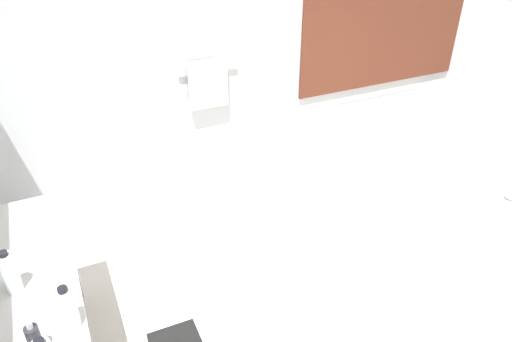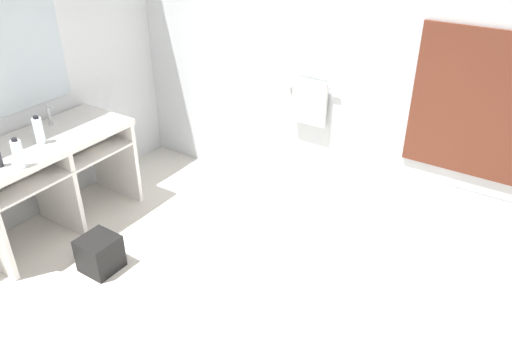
{
  "view_description": "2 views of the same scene",
  "coord_description": "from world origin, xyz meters",
  "px_view_note": "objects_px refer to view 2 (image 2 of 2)",
  "views": [
    {
      "loc": [
        -1.45,
        -1.42,
        2.55
      ],
      "look_at": [
        -0.31,
        1.18,
        0.72
      ],
      "focal_mm": 35.0,
      "sensor_mm": 36.0,
      "label": 1
    },
    {
      "loc": [
        1.54,
        -1.48,
        2.59
      ],
      "look_at": [
        -0.19,
        1.14,
        0.81
      ],
      "focal_mm": 35.0,
      "sensor_mm": 36.0,
      "label": 2
    }
  ],
  "objects_px": {
    "bathtub": "(474,301)",
    "water_bottle_1": "(18,154)",
    "waste_bin": "(100,254)",
    "water_bottle_3": "(39,131)"
  },
  "relations": [
    {
      "from": "bathtub",
      "to": "waste_bin",
      "type": "height_order",
      "value": "bathtub"
    },
    {
      "from": "bathtub",
      "to": "water_bottle_3",
      "type": "bearing_deg",
      "value": -167.19
    },
    {
      "from": "bathtub",
      "to": "waste_bin",
      "type": "bearing_deg",
      "value": -160.96
    },
    {
      "from": "water_bottle_1",
      "to": "waste_bin",
      "type": "height_order",
      "value": "water_bottle_1"
    },
    {
      "from": "bathtub",
      "to": "water_bottle_1",
      "type": "height_order",
      "value": "water_bottle_1"
    },
    {
      "from": "waste_bin",
      "to": "water_bottle_1",
      "type": "bearing_deg",
      "value": -158.45
    },
    {
      "from": "bathtub",
      "to": "water_bottle_1",
      "type": "bearing_deg",
      "value": -160.57
    },
    {
      "from": "water_bottle_3",
      "to": "waste_bin",
      "type": "relative_size",
      "value": 0.81
    },
    {
      "from": "bathtub",
      "to": "water_bottle_1",
      "type": "distance_m",
      "value": 3.25
    },
    {
      "from": "water_bottle_1",
      "to": "water_bottle_3",
      "type": "height_order",
      "value": "same"
    }
  ]
}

